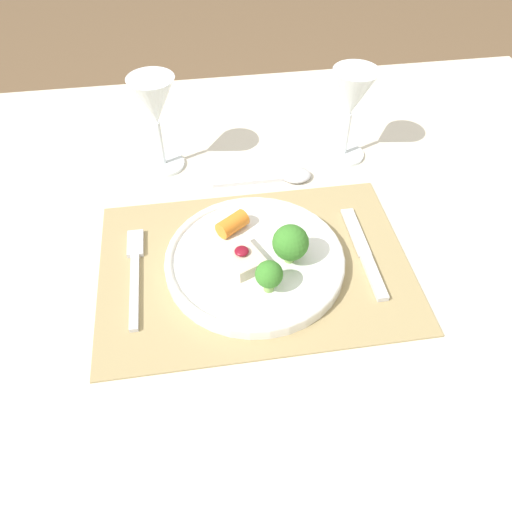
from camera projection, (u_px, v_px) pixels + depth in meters
The scene contains 9 objects.
ground_plane at pixel (255, 459), 1.28m from camera, with size 8.00×8.00×0.00m, color brown.
dining_table at pixel (255, 300), 0.79m from camera, with size 1.39×1.14×0.75m.
placemat at pixel (255, 266), 0.73m from camera, with size 0.45×0.32×0.00m, color #9E895B.
dinner_plate at pixel (258, 259), 0.72m from camera, with size 0.26×0.26×0.08m.
fork at pixel (135, 269), 0.72m from camera, with size 0.02×0.19×0.01m.
knife at pixel (366, 257), 0.73m from camera, with size 0.02×0.19×0.01m.
spoon at pixel (286, 177), 0.86m from camera, with size 0.17×0.04×0.01m.
wine_glass_near at pixel (352, 98), 0.83m from camera, with size 0.08×0.08×0.16m.
wine_glass_far at pixel (155, 106), 0.81m from camera, with size 0.08×0.08×0.17m.
Camera 1 is at (-0.07, -0.48, 1.30)m, focal length 35.00 mm.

